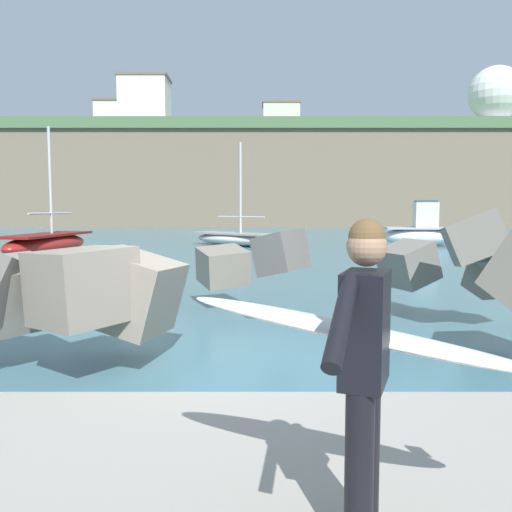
{
  "coord_description": "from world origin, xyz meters",
  "views": [
    {
      "loc": [
        0.54,
        -7.01,
        2.07
      ],
      "look_at": [
        0.56,
        0.5,
        1.4
      ],
      "focal_mm": 37.57,
      "sensor_mm": 36.0,
      "label": 1
    }
  ],
  "objects_px": {
    "boat_mid_left": "(234,238)",
    "mooring_buoy_middle": "(499,250)",
    "radar_dome": "(494,100)",
    "station_building_central": "(111,124)",
    "mooring_buoy_inner": "(495,260)",
    "station_building_west": "(280,122)",
    "boat_near_right": "(46,244)",
    "boat_near_centre": "(419,232)",
    "station_building_east": "(144,104)",
    "surfer_with_board": "(360,353)"
  },
  "relations": [
    {
      "from": "mooring_buoy_inner",
      "to": "boat_mid_left",
      "type": "bearing_deg",
      "value": 133.19
    },
    {
      "from": "radar_dome",
      "to": "station_building_central",
      "type": "height_order",
      "value": "radar_dome"
    },
    {
      "from": "station_building_central",
      "to": "mooring_buoy_inner",
      "type": "bearing_deg",
      "value": -64.4
    },
    {
      "from": "station_building_central",
      "to": "boat_mid_left",
      "type": "bearing_deg",
      "value": -68.75
    },
    {
      "from": "boat_near_right",
      "to": "mooring_buoy_inner",
      "type": "distance_m",
      "value": 18.43
    },
    {
      "from": "mooring_buoy_inner",
      "to": "station_building_central",
      "type": "bearing_deg",
      "value": 115.6
    },
    {
      "from": "surfer_with_board",
      "to": "mooring_buoy_middle",
      "type": "distance_m",
      "value": 23.47
    },
    {
      "from": "mooring_buoy_inner",
      "to": "station_building_west",
      "type": "distance_m",
      "value": 60.38
    },
    {
      "from": "station_building_west",
      "to": "mooring_buoy_middle",
      "type": "bearing_deg",
      "value": -82.18
    },
    {
      "from": "boat_mid_left",
      "to": "mooring_buoy_middle",
      "type": "bearing_deg",
      "value": -26.17
    },
    {
      "from": "boat_near_centre",
      "to": "station_building_central",
      "type": "xyz_separation_m",
      "value": [
        -31.09,
        54.06,
        14.23
      ]
    },
    {
      "from": "surfer_with_board",
      "to": "station_building_east",
      "type": "height_order",
      "value": "station_building_east"
    },
    {
      "from": "mooring_buoy_middle",
      "to": "station_building_east",
      "type": "height_order",
      "value": "station_building_east"
    },
    {
      "from": "boat_near_centre",
      "to": "station_building_central",
      "type": "relative_size",
      "value": 0.63
    },
    {
      "from": "surfer_with_board",
      "to": "boat_mid_left",
      "type": "distance_m",
      "value": 27.05
    },
    {
      "from": "mooring_buoy_middle",
      "to": "surfer_with_board",
      "type": "bearing_deg",
      "value": -116.31
    },
    {
      "from": "boat_near_centre",
      "to": "mooring_buoy_inner",
      "type": "height_order",
      "value": "boat_near_centre"
    },
    {
      "from": "boat_near_centre",
      "to": "boat_mid_left",
      "type": "height_order",
      "value": "boat_mid_left"
    },
    {
      "from": "radar_dome",
      "to": "boat_near_centre",
      "type": "bearing_deg",
      "value": -117.59
    },
    {
      "from": "boat_mid_left",
      "to": "radar_dome",
      "type": "distance_m",
      "value": 59.61
    },
    {
      "from": "boat_mid_left",
      "to": "station_building_central",
      "type": "distance_m",
      "value": 59.38
    },
    {
      "from": "station_building_west",
      "to": "station_building_east",
      "type": "relative_size",
      "value": 0.8
    },
    {
      "from": "boat_near_centre",
      "to": "boat_mid_left",
      "type": "distance_m",
      "value": 10.25
    },
    {
      "from": "boat_near_centre",
      "to": "boat_near_right",
      "type": "height_order",
      "value": "boat_near_right"
    },
    {
      "from": "boat_near_centre",
      "to": "station_building_central",
      "type": "bearing_deg",
      "value": 119.9
    },
    {
      "from": "boat_near_right",
      "to": "radar_dome",
      "type": "relative_size",
      "value": 0.65
    },
    {
      "from": "station_building_west",
      "to": "mooring_buoy_inner",
      "type": "bearing_deg",
      "value": -84.96
    },
    {
      "from": "surfer_with_board",
      "to": "boat_near_centre",
      "type": "relative_size",
      "value": 0.5
    },
    {
      "from": "boat_mid_left",
      "to": "station_building_east",
      "type": "distance_m",
      "value": 43.06
    },
    {
      "from": "mooring_buoy_inner",
      "to": "radar_dome",
      "type": "bearing_deg",
      "value": 66.52
    },
    {
      "from": "mooring_buoy_middle",
      "to": "radar_dome",
      "type": "bearing_deg",
      "value": 66.75
    },
    {
      "from": "boat_mid_left",
      "to": "surfer_with_board",
      "type": "bearing_deg",
      "value": -86.29
    },
    {
      "from": "boat_near_right",
      "to": "surfer_with_board",
      "type": "bearing_deg",
      "value": -64.61
    },
    {
      "from": "boat_near_centre",
      "to": "mooring_buoy_inner",
      "type": "bearing_deg",
      "value": -91.89
    },
    {
      "from": "surfer_with_board",
      "to": "mooring_buoy_middle",
      "type": "height_order",
      "value": "surfer_with_board"
    },
    {
      "from": "station_building_west",
      "to": "boat_near_centre",
      "type": "bearing_deg",
      "value": -83.52
    },
    {
      "from": "station_building_east",
      "to": "surfer_with_board",
      "type": "bearing_deg",
      "value": -77.52
    },
    {
      "from": "boat_near_right",
      "to": "station_building_east",
      "type": "xyz_separation_m",
      "value": [
        -4.68,
        44.77,
        14.56
      ]
    },
    {
      "from": "boat_mid_left",
      "to": "mooring_buoy_middle",
      "type": "relative_size",
      "value": 12.91
    },
    {
      "from": "boat_near_centre",
      "to": "station_building_west",
      "type": "xyz_separation_m",
      "value": [
        -5.49,
        48.34,
        13.6
      ]
    },
    {
      "from": "surfer_with_board",
      "to": "boat_near_right",
      "type": "distance_m",
      "value": 22.86
    },
    {
      "from": "mooring_buoy_middle",
      "to": "boat_near_centre",
      "type": "bearing_deg",
      "value": 108.97
    },
    {
      "from": "mooring_buoy_middle",
      "to": "station_building_central",
      "type": "relative_size",
      "value": 0.07
    },
    {
      "from": "boat_mid_left",
      "to": "radar_dome",
      "type": "xyz_separation_m",
      "value": [
        34.37,
        45.78,
        16.62
      ]
    },
    {
      "from": "boat_near_right",
      "to": "boat_mid_left",
      "type": "xyz_separation_m",
      "value": [
        8.05,
        6.34,
        -0.12
      ]
    },
    {
      "from": "mooring_buoy_inner",
      "to": "station_building_east",
      "type": "bearing_deg",
      "value": 114.79
    },
    {
      "from": "boat_near_right",
      "to": "boat_mid_left",
      "type": "distance_m",
      "value": 10.24
    },
    {
      "from": "station_building_central",
      "to": "boat_near_right",
      "type": "bearing_deg",
      "value": -77.94
    },
    {
      "from": "surfer_with_board",
      "to": "radar_dome",
      "type": "relative_size",
      "value": 0.21
    },
    {
      "from": "mooring_buoy_inner",
      "to": "mooring_buoy_middle",
      "type": "relative_size",
      "value": 1.0
    }
  ]
}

